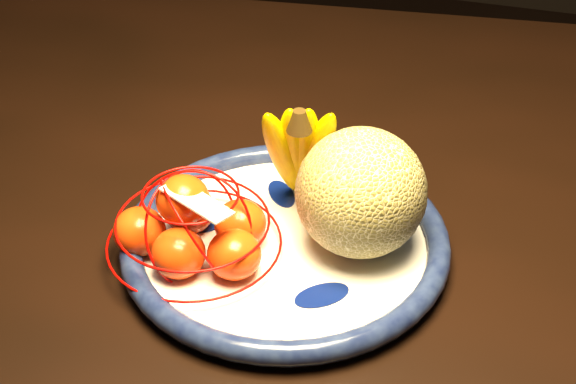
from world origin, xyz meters
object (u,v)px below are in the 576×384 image
(banana_bunch, at_px, (299,147))
(mandarin_bag, at_px, (194,228))
(cantaloupe, at_px, (361,193))
(dining_table, at_px, (188,223))
(fruit_bowl, at_px, (285,243))

(banana_bunch, bearing_deg, mandarin_bag, -143.75)
(cantaloupe, relative_size, banana_bunch, 0.88)
(dining_table, distance_m, mandarin_bag, 0.21)
(dining_table, relative_size, fruit_bowl, 4.96)
(fruit_bowl, distance_m, cantaloupe, 0.10)
(dining_table, distance_m, banana_bunch, 0.23)
(fruit_bowl, bearing_deg, dining_table, 144.37)
(dining_table, xyz_separation_m, mandarin_bag, (0.08, -0.15, 0.13))
(dining_table, relative_size, banana_bunch, 11.23)
(dining_table, height_order, fruit_bowl, fruit_bowl)
(banana_bunch, distance_m, mandarin_bag, 0.13)
(dining_table, distance_m, fruit_bowl, 0.22)
(dining_table, bearing_deg, mandarin_bag, -69.98)
(banana_bunch, bearing_deg, dining_table, 145.77)
(banana_bunch, relative_size, mandarin_bag, 0.71)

